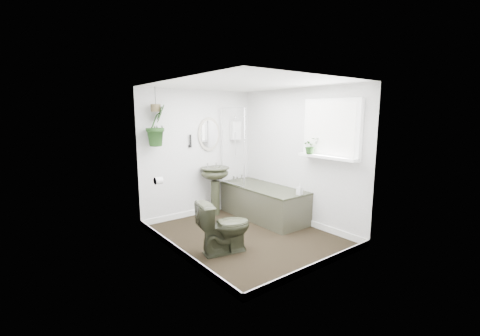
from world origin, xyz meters
TOP-DOWN VIEW (x-y plane):
  - floor at (0.00, 0.00)m, footprint 2.30×2.80m
  - ceiling at (0.00, 0.00)m, footprint 2.30×2.80m
  - wall_back at (0.00, 1.41)m, footprint 2.30×0.02m
  - wall_front at (0.00, -1.41)m, footprint 2.30×0.02m
  - wall_left at (-1.16, 0.00)m, footprint 0.02×2.80m
  - wall_right at (1.16, 0.00)m, footprint 0.02×2.80m
  - skirting at (0.00, 0.00)m, footprint 2.30×2.80m
  - bathtub at (0.80, 0.50)m, footprint 0.72×1.72m
  - bath_screen at (0.47, 0.99)m, footprint 0.04×0.72m
  - shower_box at (0.80, 1.34)m, footprint 0.20×0.10m
  - oval_mirror at (0.21, 1.37)m, footprint 0.46×0.03m
  - wall_sconce at (-0.19, 1.36)m, footprint 0.04×0.04m
  - toilet_roll_holder at (-1.10, 0.70)m, footprint 0.11×0.11m
  - window_recess at (1.09, -0.70)m, footprint 0.08×1.00m
  - window_sill at (1.02, -0.70)m, footprint 0.18×1.00m
  - window_blinds at (1.04, -0.70)m, footprint 0.01×0.86m
  - toilet at (-0.60, -0.29)m, footprint 0.78×0.54m
  - pedestal_sink at (0.21, 1.19)m, footprint 0.57×0.49m
  - sill_plant at (0.98, -0.40)m, footprint 0.29×0.27m
  - hanging_plant at (-0.86, 1.25)m, footprint 0.47×0.44m
  - soap_bottle at (0.88, -0.29)m, footprint 0.09×0.09m
  - hanging_pot at (-0.86, 1.25)m, footprint 0.16×0.16m

SIDE VIEW (x-z plane):
  - floor at x=0.00m, z-range -0.02..0.00m
  - skirting at x=0.00m, z-range 0.00..0.10m
  - bathtub at x=0.80m, z-range 0.00..0.58m
  - toilet at x=-0.60m, z-range 0.00..0.73m
  - pedestal_sink at x=0.21m, z-range 0.00..0.91m
  - soap_bottle at x=0.88m, z-range 0.58..0.76m
  - toilet_roll_holder at x=-1.10m, z-range 0.84..0.96m
  - wall_back at x=0.00m, z-range 0.00..2.30m
  - wall_front at x=0.00m, z-range 0.00..2.30m
  - wall_left at x=-1.16m, z-range 0.00..2.30m
  - wall_right at x=1.16m, z-range 0.00..2.30m
  - window_sill at x=1.02m, z-range 1.21..1.25m
  - bath_screen at x=0.47m, z-range 0.58..1.98m
  - sill_plant at x=0.98m, z-range 1.25..1.51m
  - wall_sconce at x=-0.19m, z-range 1.29..1.51m
  - oval_mirror at x=0.21m, z-range 1.19..1.81m
  - shower_box at x=0.80m, z-range 1.38..1.73m
  - window_recess at x=1.09m, z-range 1.20..2.10m
  - window_blinds at x=1.04m, z-range 1.27..2.03m
  - hanging_plant at x=-0.86m, z-range 1.36..2.03m
  - hanging_pot at x=-0.86m, z-range 1.91..2.03m
  - ceiling at x=0.00m, z-range 2.30..2.32m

